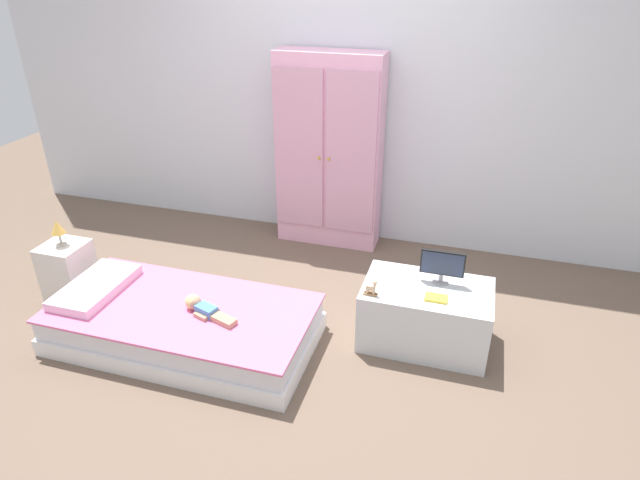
% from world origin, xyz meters
% --- Properties ---
extents(ground_plane, '(10.00, 10.00, 0.02)m').
position_xyz_m(ground_plane, '(0.00, 0.00, -0.01)').
color(ground_plane, brown).
extents(back_wall, '(6.40, 0.05, 2.70)m').
position_xyz_m(back_wall, '(0.00, 1.57, 1.35)').
color(back_wall, silver).
rests_on(back_wall, ground_plane).
extents(bed, '(1.66, 0.83, 0.26)m').
position_xyz_m(bed, '(-0.63, -0.25, 0.13)').
color(bed, white).
rests_on(bed, ground_plane).
extents(pillow, '(0.32, 0.59, 0.06)m').
position_xyz_m(pillow, '(-1.26, -0.25, 0.30)').
color(pillow, silver).
rests_on(pillow, bed).
extents(doll, '(0.38, 0.19, 0.10)m').
position_xyz_m(doll, '(-0.48, -0.27, 0.30)').
color(doll, '#4C84C6').
rests_on(doll, bed).
extents(nightstand, '(0.29, 0.29, 0.41)m').
position_xyz_m(nightstand, '(-1.71, 0.00, 0.20)').
color(nightstand, silver).
rests_on(nightstand, ground_plane).
extents(table_lamp, '(0.10, 0.10, 0.19)m').
position_xyz_m(table_lamp, '(-1.71, 0.00, 0.54)').
color(table_lamp, '#B7B2AD').
rests_on(table_lamp, nightstand).
extents(wardrobe, '(0.86, 0.31, 1.60)m').
position_xyz_m(wardrobe, '(-0.14, 1.39, 0.80)').
color(wardrobe, '#EFADCC').
rests_on(wardrobe, ground_plane).
extents(tv_stand, '(0.79, 0.49, 0.41)m').
position_xyz_m(tv_stand, '(0.85, 0.19, 0.20)').
color(tv_stand, silver).
rests_on(tv_stand, ground_plane).
extents(tv_monitor, '(0.27, 0.10, 0.22)m').
position_xyz_m(tv_monitor, '(0.91, 0.27, 0.54)').
color(tv_monitor, '#99999E').
rests_on(tv_monitor, tv_stand).
extents(rocking_horse_toy, '(0.08, 0.04, 0.10)m').
position_xyz_m(rocking_horse_toy, '(0.53, 0.01, 0.45)').
color(rocking_horse_toy, '#8E6642').
rests_on(rocking_horse_toy, tv_stand).
extents(book_yellow, '(0.13, 0.09, 0.02)m').
position_xyz_m(book_yellow, '(0.91, 0.08, 0.42)').
color(book_yellow, gold).
rests_on(book_yellow, tv_stand).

